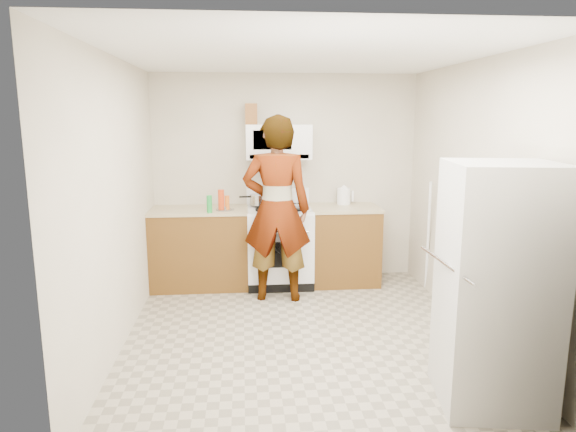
{
  "coord_description": "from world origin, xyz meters",
  "views": [
    {
      "loc": [
        -0.52,
        -4.45,
        2.0
      ],
      "look_at": [
        -0.08,
        0.55,
        1.02
      ],
      "focal_mm": 32.0,
      "sensor_mm": 36.0,
      "label": 1
    }
  ],
  "objects": [
    {
      "name": "broom",
      "position": [
        1.56,
        1.05,
        0.65
      ],
      "size": [
        0.13,
        0.28,
        1.29
      ],
      "primitive_type": "cylinder",
      "rotation": [
        0.14,
        -0.14,
        0.4
      ],
      "color": "white",
      "rests_on": "floor"
    },
    {
      "name": "back_wall",
      "position": [
        0.0,
        1.79,
        1.25
      ],
      "size": [
        3.2,
        0.02,
        2.5
      ],
      "primitive_type": "cube",
      "color": "beige",
      "rests_on": "floor"
    },
    {
      "name": "pot_lid",
      "position": [
        -0.73,
        1.38,
        0.94
      ],
      "size": [
        0.25,
        0.25,
        0.01
      ],
      "primitive_type": "cylinder",
      "rotation": [
        0.0,
        0.0,
        -0.21
      ],
      "color": "white",
      "rests_on": "counter_left"
    },
    {
      "name": "counter_left",
      "position": [
        -1.04,
        1.49,
        0.92
      ],
      "size": [
        1.14,
        0.64,
        0.03
      ],
      "primitive_type": "cube",
      "color": "tan",
      "rests_on": "cabinet_left"
    },
    {
      "name": "cabinet_right",
      "position": [
        0.68,
        1.49,
        0.45
      ],
      "size": [
        0.8,
        0.62,
        0.9
      ],
      "primitive_type": "cube",
      "color": "brown",
      "rests_on": "floor"
    },
    {
      "name": "gas_range",
      "position": [
        -0.1,
        1.48,
        0.49
      ],
      "size": [
        0.76,
        0.65,
        1.13
      ],
      "color": "white",
      "rests_on": "floor"
    },
    {
      "name": "floor",
      "position": [
        0.0,
        0.0,
        0.0
      ],
      "size": [
        3.6,
        3.6,
        0.0
      ],
      "primitive_type": "plane",
      "color": "gray",
      "rests_on": "ground"
    },
    {
      "name": "counter_right",
      "position": [
        0.68,
        1.49,
        0.92
      ],
      "size": [
        0.82,
        0.64,
        0.03
      ],
      "primitive_type": "cube",
      "color": "tan",
      "rests_on": "cabinet_right"
    },
    {
      "name": "bottle_spray",
      "position": [
        -0.77,
        1.39,
        1.05
      ],
      "size": [
        0.08,
        0.08,
        0.24
      ],
      "primitive_type": "cylinder",
      "rotation": [
        0.0,
        0.0,
        0.09
      ],
      "color": "red",
      "rests_on": "counter_left"
    },
    {
      "name": "kettle",
      "position": [
        0.71,
        1.67,
        1.03
      ],
      "size": [
        0.18,
        0.18,
        0.2
      ],
      "primitive_type": "cylinder",
      "rotation": [
        0.0,
        0.0,
        0.14
      ],
      "color": "white",
      "rests_on": "counter_right"
    },
    {
      "name": "jug",
      "position": [
        -0.41,
        1.62,
        2.02
      ],
      "size": [
        0.14,
        0.14,
        0.24
      ],
      "primitive_type": "cube",
      "rotation": [
        0.0,
        0.0,
        -0.0
      ],
      "color": "brown",
      "rests_on": "microwave"
    },
    {
      "name": "saucepan",
      "position": [
        -0.33,
        1.61,
        1.01
      ],
      "size": [
        0.23,
        0.23,
        0.12
      ],
      "primitive_type": "cylinder",
      "rotation": [
        0.0,
        0.0,
        -0.07
      ],
      "color": "#B2B2B6",
      "rests_on": "gas_range"
    },
    {
      "name": "tray",
      "position": [
        0.02,
        1.37,
        0.96
      ],
      "size": [
        0.29,
        0.23,
        0.05
      ],
      "primitive_type": "cube",
      "rotation": [
        0.0,
        0.0,
        0.3
      ],
      "color": "white",
      "rests_on": "gas_range"
    },
    {
      "name": "bottle_hot_sauce",
      "position": [
        -0.71,
        1.4,
        1.02
      ],
      "size": [
        0.07,
        0.07,
        0.17
      ],
      "primitive_type": "cylinder",
      "rotation": [
        0.0,
        0.0,
        0.38
      ],
      "color": "orange",
      "rests_on": "counter_left"
    },
    {
      "name": "microwave",
      "position": [
        -0.1,
        1.61,
        1.7
      ],
      "size": [
        0.76,
        0.38,
        0.4
      ],
      "primitive_type": "cube",
      "color": "white",
      "rests_on": "back_wall"
    },
    {
      "name": "person",
      "position": [
        -0.16,
        0.97,
        1.01
      ],
      "size": [
        0.79,
        0.56,
        2.02
      ],
      "primitive_type": "imported",
      "rotation": [
        0.0,
        0.0,
        3.03
      ],
      "color": "tan",
      "rests_on": "floor"
    },
    {
      "name": "cabinet_left",
      "position": [
        -1.04,
        1.49,
        0.45
      ],
      "size": [
        1.12,
        0.62,
        0.9
      ],
      "primitive_type": "cube",
      "color": "brown",
      "rests_on": "floor"
    },
    {
      "name": "right_wall",
      "position": [
        1.59,
        0.0,
        1.25
      ],
      "size": [
        0.02,
        3.6,
        2.5
      ],
      "primitive_type": "cube",
      "color": "beige",
      "rests_on": "floor"
    },
    {
      "name": "fridge",
      "position": [
        1.2,
        -1.24,
        0.85
      ],
      "size": [
        0.8,
        0.8,
        1.7
      ],
      "primitive_type": "cube",
      "rotation": [
        0.0,
        0.0,
        -0.15
      ],
      "color": "silver",
      "rests_on": "floor"
    },
    {
      "name": "bottle_green_cap",
      "position": [
        -0.9,
        1.24,
        1.03
      ],
      "size": [
        0.07,
        0.07,
        0.2
      ],
      "primitive_type": "cylinder",
      "rotation": [
        0.0,
        0.0,
        0.26
      ],
      "color": "#198B32",
      "rests_on": "counter_left"
    }
  ]
}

